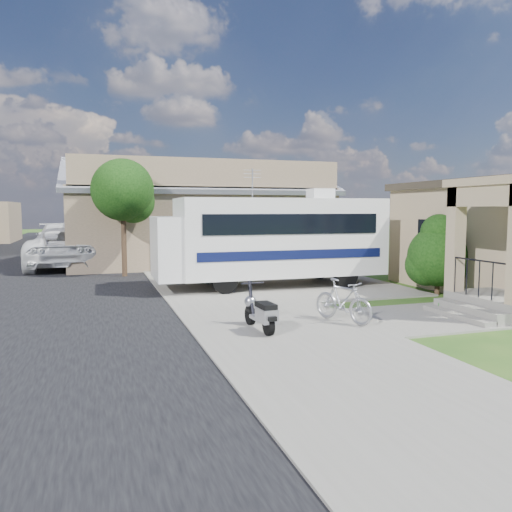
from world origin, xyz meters
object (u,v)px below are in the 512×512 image
object	(u,v)px
van	(61,239)
garden_hose	(446,308)
pickup_truck	(65,247)
motorhome	(272,238)
scooter	(261,313)
shrub	(438,254)
bicycle	(343,303)

from	to	relation	value
van	garden_hose	world-z (taller)	van
pickup_truck	garden_hose	xyz separation A→B (m)	(9.91, -13.52, -0.81)
motorhome	scooter	distance (m)	6.45
shrub	scooter	distance (m)	7.39
motorhome	shrub	bearing A→B (deg)	-33.56
motorhome	scooter	bearing A→B (deg)	-111.43
shrub	van	bearing A→B (deg)	122.45
van	pickup_truck	bearing A→B (deg)	-93.03
bicycle	van	distance (m)	22.65
motorhome	scooter	size ratio (longest dim) A/B	5.09
pickup_truck	garden_hose	world-z (taller)	pickup_truck
pickup_truck	motorhome	bearing A→B (deg)	129.34
motorhome	bicycle	size ratio (longest dim) A/B	4.69
scooter	van	size ratio (longest dim) A/B	0.24
van	garden_hose	bearing A→B (deg)	-70.88
bicycle	motorhome	bearing A→B (deg)	64.14
scooter	garden_hose	distance (m)	5.35
scooter	bicycle	xyz separation A→B (m)	(2.05, 0.21, 0.04)
shrub	van	distance (m)	22.23
shrub	scooter	xyz separation A→B (m)	(-6.74, -2.92, -0.83)
shrub	pickup_truck	size ratio (longest dim) A/B	0.38
van	motorhome	bearing A→B (deg)	-71.92
pickup_truck	van	size ratio (longest dim) A/B	1.05
scooter	bicycle	size ratio (longest dim) A/B	0.92
van	garden_hose	distance (m)	23.44
scooter	pickup_truck	xyz separation A→B (m)	(-4.62, 14.24, 0.46)
bicycle	garden_hose	distance (m)	3.30
pickup_truck	scooter	bearing A→B (deg)	107.50
shrub	pickup_truck	bearing A→B (deg)	135.07
shrub	pickup_truck	world-z (taller)	shrub
motorhome	pickup_truck	distance (m)	10.92
bicycle	van	bearing A→B (deg)	85.92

